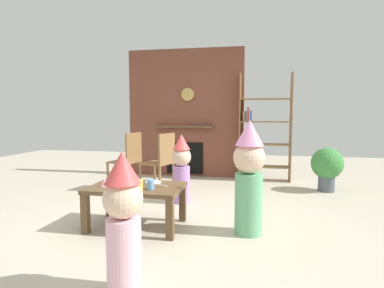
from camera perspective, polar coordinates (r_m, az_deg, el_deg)
The scene contains 17 objects.
ground_plane at distance 3.74m, azimuth -3.52°, elevation -13.16°, with size 12.00×12.00×0.00m, color #BCB29E.
brick_fireplace_feature at distance 6.17m, azimuth -1.12°, elevation 5.39°, with size 2.20×0.28×2.40m.
bookshelf at distance 5.84m, azimuth 12.14°, elevation 2.19°, with size 0.90×0.28×1.90m.
coffee_table at distance 3.45m, azimuth -9.83°, elevation -8.52°, with size 0.96×0.64×0.44m.
paper_cup_near_left at distance 3.26m, azimuth -12.66°, elevation -7.17°, with size 0.08×0.08×0.10m, color #E5666B.
paper_cup_near_right at distance 3.24m, azimuth -7.38°, elevation -7.14°, with size 0.08×0.08×0.10m, color #669EE0.
paper_cup_center at distance 3.23m, azimuth -9.39°, elevation -7.19°, with size 0.08×0.08×0.10m, color #F2CC4C.
paper_plate_front at distance 3.45m, azimuth -11.93°, elevation -7.19°, with size 0.20×0.20×0.01m, color white.
paper_plate_rear at distance 3.55m, azimuth -6.91°, elevation -6.75°, with size 0.18×0.18×0.01m, color white.
birthday_cake_slice at distance 3.48m, azimuth -15.28°, elevation -6.54°, with size 0.10×0.10×0.08m, color pink.
table_fork at distance 3.40m, azimuth -5.26°, elevation -7.32°, with size 0.15×0.02×0.01m, color silver.
child_with_cone_hat at distance 2.19m, azimuth -12.09°, elevation -12.95°, with size 0.26×0.26×0.95m.
child_in_pink at distance 3.21m, azimuth 10.06°, elevation -5.32°, with size 0.31×0.31×1.13m.
child_by_the_chairs at distance 4.29m, azimuth -1.87°, elevation -4.05°, with size 0.26×0.26×0.92m.
dining_chair_left at distance 5.11m, azimuth -11.14°, elevation -2.37°, with size 0.48×0.48×0.90m.
dining_chair_middle at distance 4.87m, azimuth -5.38°, elevation -2.67°, with size 0.51×0.51×0.90m.
potted_plant_tall at distance 5.35m, azimuth 22.83°, elevation -3.56°, with size 0.48×0.48×0.67m.
Camera 1 is at (0.90, -3.43, 1.19)m, focal length 30.07 mm.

